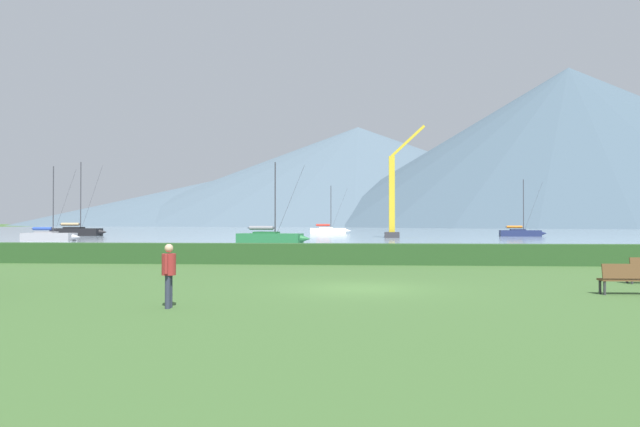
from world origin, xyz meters
The scene contains 14 objects.
ground_plane centered at (0.00, 0.00, 0.00)m, with size 1000.00×1000.00×0.00m, color #3D602D.
harbor_water centered at (0.00, 137.00, 0.00)m, with size 320.00×246.00×0.00m, color #8499A8.
hedge_line centered at (0.00, 11.00, 0.54)m, with size 80.00×1.20×1.08m, color #284C23.
sailboat_slip_0 centered at (-9.40, 39.36, 0.62)m, with size 7.71×3.21×8.30m.
sailboat_slip_2 centered at (-36.06, 45.17, 0.57)m, with size 6.86×2.28×8.63m.
sailboat_slip_3 centered at (-45.30, 69.86, 0.73)m, with size 8.72×2.69×11.72m.
sailboat_slip_4 centered at (23.79, 71.01, 0.57)m, with size 6.94×2.50×8.65m.
sailboat_slip_5 centered at (-6.56, 89.40, 0.63)m, with size 7.75×2.74×8.99m.
park_bench_under_tree centered at (8.02, -1.14, 0.53)m, with size 1.51×0.50×0.95m.
person_seated_viewer centered at (-4.93, -4.86, 0.97)m, with size 0.36×0.57×1.65m.
dock_crane centered at (4.09, 61.80, 4.92)m, with size 5.60×2.00×15.62m.
distant_hill_west_ridge centered at (-4.13, 389.29, 34.31)m, with size 347.33×347.33×68.63m, color #4C6070.
distant_hill_central_peak centered at (-87.29, 385.59, 17.60)m, with size 290.51×290.51×35.19m, color #4C6070.
distant_hill_east_ridge centered at (107.75, 295.93, 41.81)m, with size 281.47×281.47×83.63m, color #425666.
Camera 1 is at (0.08, -19.54, 2.22)m, focal length 32.79 mm.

